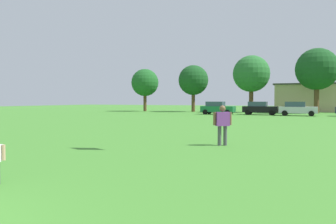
# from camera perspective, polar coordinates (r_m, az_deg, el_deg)

# --- Properties ---
(ground_plane) EXTENTS (160.00, 160.00, 0.00)m
(ground_plane) POSITION_cam_1_polar(r_m,az_deg,el_deg) (32.79, 14.16, -1.30)
(ground_plane) COLOR #42842D
(adult_bystander) EXTENTS (0.69, 0.55, 1.67)m
(adult_bystander) POSITION_cam_1_polar(r_m,az_deg,el_deg) (14.07, 9.25, -1.64)
(adult_bystander) COLOR #4C4C51
(adult_bystander) RESTS_ON ground
(parked_car_green_0) EXTENTS (4.30, 2.02, 1.68)m
(parked_car_green_0) POSITION_cam_1_polar(r_m,az_deg,el_deg) (44.19, 8.40, 0.70)
(parked_car_green_0) COLOR #196B38
(parked_car_green_0) RESTS_ON ground
(parked_car_black_1) EXTENTS (4.30, 2.02, 1.68)m
(parked_car_black_1) POSITION_cam_1_polar(r_m,az_deg,el_deg) (44.14, 15.36, 0.65)
(parked_car_black_1) COLOR black
(parked_car_black_1) RESTS_ON ground
(parked_car_silver_2) EXTENTS (4.30, 2.02, 1.68)m
(parked_car_silver_2) POSITION_cam_1_polar(r_m,az_deg,el_deg) (42.85, 21.18, 0.54)
(parked_car_silver_2) COLOR silver
(parked_car_silver_2) RESTS_ON ground
(tree_far_left) EXTENTS (4.53, 4.53, 7.07)m
(tree_far_left) POSITION_cam_1_polar(r_m,az_deg,el_deg) (56.20, -3.95, 5.00)
(tree_far_left) COLOR brown
(tree_far_left) RESTS_ON ground
(tree_left) EXTENTS (4.80, 4.80, 7.47)m
(tree_left) POSITION_cam_1_polar(r_m,az_deg,el_deg) (54.08, 4.33, 5.40)
(tree_left) COLOR brown
(tree_left) RESTS_ON ground
(tree_center_left) EXTENTS (5.55, 5.55, 8.66)m
(tree_center_left) POSITION_cam_1_polar(r_m,az_deg,el_deg) (52.63, 14.01, 6.31)
(tree_center_left) COLOR brown
(tree_center_left) RESTS_ON ground
(tree_center_right) EXTENTS (5.93, 5.93, 9.24)m
(tree_center_right) POSITION_cam_1_polar(r_m,az_deg,el_deg) (52.32, 24.03, 6.66)
(tree_center_right) COLOR brown
(tree_center_right) RESTS_ON ground
(house_left) EXTENTS (13.86, 7.08, 4.55)m
(house_left) POSITION_cam_1_polar(r_m,az_deg,el_deg) (59.68, 24.40, 2.26)
(house_left) COLOR beige
(house_left) RESTS_ON ground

